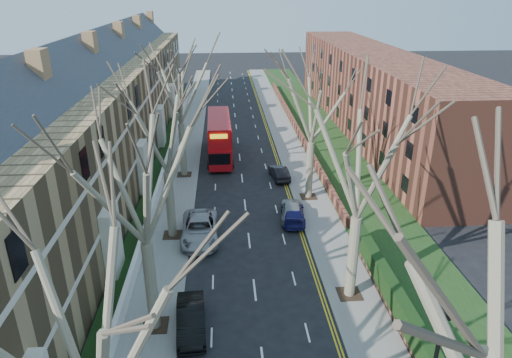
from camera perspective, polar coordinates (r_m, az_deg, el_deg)
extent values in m
cube|color=slate|center=(56.25, -8.43, 4.72)|extent=(3.00, 102.00, 0.12)
cube|color=slate|center=(56.59, 3.81, 5.03)|extent=(3.00, 102.00, 0.12)
cube|color=olive|center=(48.56, -18.67, 6.93)|extent=(9.00, 78.00, 10.00)
cube|color=#32353D|center=(47.39, -19.60, 13.91)|extent=(4.67, 78.00, 4.67)
cube|color=silver|center=(48.05, -13.28, 5.50)|extent=(0.12, 78.00, 0.35)
cube|color=silver|center=(47.16, -13.67, 9.56)|extent=(0.12, 78.00, 0.35)
cube|color=brown|center=(61.70, 14.25, 10.64)|extent=(8.00, 54.00, 10.00)
cube|color=brown|center=(60.47, 4.92, 6.68)|extent=(0.35, 54.00, 0.90)
cube|color=black|center=(24.71, 20.33, -19.30)|extent=(0.70, 24.00, 1.20)
cube|color=white|center=(48.71, -11.01, 2.35)|extent=(0.30, 78.00, 1.00)
cube|color=#193112|center=(57.34, 8.29, 5.18)|extent=(6.00, 102.00, 0.06)
cube|color=black|center=(15.70, 22.52, -15.18)|extent=(0.18, 0.50, 0.22)
cylinder|color=#6C634D|center=(25.38, -12.97, -12.93)|extent=(0.64, 0.64, 5.25)
cube|color=#2D2116|center=(26.97, -12.46, -17.45)|extent=(1.40, 1.40, 0.05)
cylinder|color=#6C634D|center=(33.97, -10.66, -3.18)|extent=(0.64, 0.64, 5.07)
cube|color=#2D2116|center=(35.13, -10.36, -6.88)|extent=(1.40, 1.40, 0.05)
cylinder|color=#6C634D|center=(44.98, -9.14, 3.63)|extent=(0.60, 0.60, 5.25)
cube|color=#2D2116|center=(45.90, -8.94, 0.55)|extent=(1.40, 1.40, 0.05)
cylinder|color=#6C634D|center=(27.68, 12.00, -9.54)|extent=(0.64, 0.64, 5.25)
cube|color=#2D2116|center=(29.14, 11.57, -13.88)|extent=(1.40, 1.40, 0.05)
cylinder|color=#6C634D|center=(39.88, 6.72, 1.09)|extent=(0.60, 0.60, 5.07)
cube|color=#2D2116|center=(40.88, 6.56, -2.19)|extent=(1.40, 1.40, 0.05)
cube|color=#AC0C11|center=(50.13, -4.57, 4.25)|extent=(2.60, 10.60, 2.11)
cube|color=#AC0C11|center=(49.53, -4.64, 6.46)|extent=(2.59, 10.07, 1.92)
cube|color=black|center=(50.00, -4.58, 4.72)|extent=(2.61, 9.75, 0.86)
cube|color=black|center=(49.50, -4.64, 6.57)|extent=(2.60, 9.54, 0.86)
imported|color=black|center=(26.12, -8.13, -16.96)|extent=(1.80, 4.42, 1.43)
imported|color=#9B9BA0|center=(34.22, -7.04, -6.23)|extent=(2.73, 5.81, 1.61)
imported|color=navy|center=(36.74, 4.63, -4.23)|extent=(2.27, 4.70, 1.32)
imported|color=gray|center=(36.94, 4.50, -3.90)|extent=(2.25, 4.59, 1.51)
imported|color=black|center=(44.55, 2.91, 0.81)|extent=(1.86, 4.00, 1.27)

